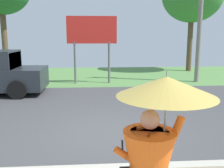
# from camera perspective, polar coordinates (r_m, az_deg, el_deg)

# --- Properties ---
(ground_plane) EXTENTS (40.00, 22.00, 0.20)m
(ground_plane) POSITION_cam_1_polar(r_m,az_deg,el_deg) (9.68, -1.35, -4.56)
(ground_plane) COLOR #424244
(monk_pedestrian) EXTENTS (1.12, 1.10, 2.13)m
(monk_pedestrian) POSITION_cam_1_polar(r_m,az_deg,el_deg) (3.06, 9.11, -15.77)
(monk_pedestrian) COLOR #E55B19
(monk_pedestrian) RESTS_ON ground_plane
(utility_pole) EXTENTS (1.80, 0.24, 7.34)m
(utility_pole) POSITION_cam_1_polar(r_m,az_deg,el_deg) (14.74, 19.15, 15.40)
(utility_pole) COLOR gray
(utility_pole) RESTS_ON ground_plane
(roadside_billboard) EXTENTS (2.60, 0.12, 3.50)m
(roadside_billboard) POSITION_cam_1_polar(r_m,az_deg,el_deg) (13.57, -4.52, 10.88)
(roadside_billboard) COLOR slate
(roadside_billboard) RESTS_ON ground_plane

